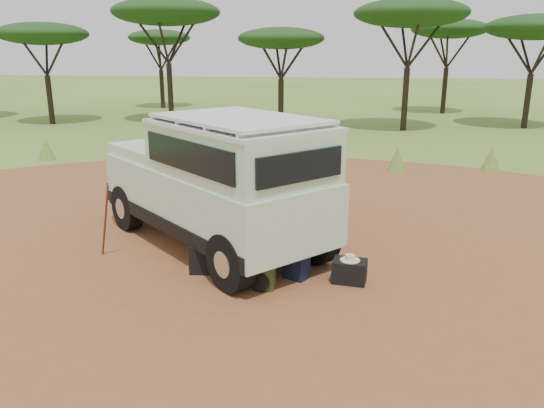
# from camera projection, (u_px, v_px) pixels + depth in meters

# --- Properties ---
(ground) EXTENTS (140.00, 140.00, 0.00)m
(ground) POSITION_uv_depth(u_px,v_px,m) (255.00, 272.00, 9.19)
(ground) COLOR #507429
(ground) RESTS_ON ground
(dirt_clearing) EXTENTS (23.00, 23.00, 0.01)m
(dirt_clearing) POSITION_uv_depth(u_px,v_px,m) (255.00, 271.00, 9.19)
(dirt_clearing) COLOR brown
(dirt_clearing) RESTS_ON ground
(grass_fringe) EXTENTS (36.60, 1.60, 0.90)m
(grass_fringe) POSITION_uv_depth(u_px,v_px,m) (306.00, 155.00, 17.29)
(grass_fringe) COLOR #507429
(grass_fringe) RESTS_ON ground
(acacia_treeline) EXTENTS (46.70, 13.20, 6.26)m
(acacia_treeline) POSITION_uv_depth(u_px,v_px,m) (340.00, 26.00, 26.54)
(acacia_treeline) COLOR black
(acacia_treeline) RESTS_ON ground
(safari_vehicle) EXTENTS (5.30, 5.14, 2.60)m
(safari_vehicle) POSITION_uv_depth(u_px,v_px,m) (217.00, 184.00, 10.01)
(safari_vehicle) COLOR #B9D5B6
(safari_vehicle) RESTS_ON ground
(walking_staff) EXTENTS (0.47, 0.45, 1.45)m
(walking_staff) POSITION_uv_depth(u_px,v_px,m) (105.00, 221.00, 9.56)
(walking_staff) COLOR maroon
(walking_staff) RESTS_ON ground
(backpack_black) EXTENTS (0.40, 0.31, 0.51)m
(backpack_black) POSITION_uv_depth(u_px,v_px,m) (201.00, 259.00, 9.08)
(backpack_black) COLOR black
(backpack_black) RESTS_ON ground
(backpack_navy) EXTENTS (0.49, 0.35, 0.62)m
(backpack_navy) POSITION_uv_depth(u_px,v_px,m) (236.00, 263.00, 8.75)
(backpack_navy) COLOR #101A32
(backpack_navy) RESTS_ON ground
(backpack_olive) EXTENTS (0.38, 0.29, 0.51)m
(backpack_olive) POSITION_uv_depth(u_px,v_px,m) (263.00, 274.00, 8.48)
(backpack_olive) COLOR #374821
(backpack_olive) RESTS_ON ground
(duffel_navy) EXTENTS (0.47, 0.43, 0.43)m
(duffel_navy) POSITION_uv_depth(u_px,v_px,m) (296.00, 266.00, 8.87)
(duffel_navy) COLOR #101A32
(duffel_navy) RESTS_ON ground
(hard_case) EXTENTS (0.59, 0.45, 0.38)m
(hard_case) POSITION_uv_depth(u_px,v_px,m) (350.00, 271.00, 8.72)
(hard_case) COLOR black
(hard_case) RESTS_ON ground
(stuff_sack) EXTENTS (0.41, 0.41, 0.33)m
(stuff_sack) POSITION_uv_depth(u_px,v_px,m) (263.00, 279.00, 8.48)
(stuff_sack) COLOR black
(stuff_sack) RESTS_ON ground
(safari_hat) EXTENTS (0.33, 0.33, 0.10)m
(safari_hat) POSITION_uv_depth(u_px,v_px,m) (350.00, 258.00, 8.66)
(safari_hat) COLOR beige
(safari_hat) RESTS_ON hard_case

